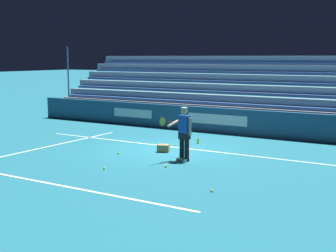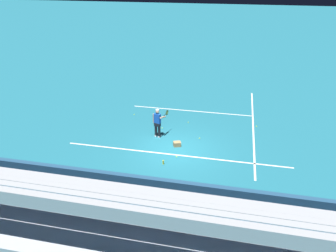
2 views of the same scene
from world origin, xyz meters
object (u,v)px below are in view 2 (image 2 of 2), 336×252
tennis_ball_toward_net (177,157)px  tennis_player (158,123)px  ball_box_cardboard (177,144)px  tennis_ball_stray_back (256,126)px  tennis_ball_midcourt (134,114)px  tennis_ball_on_baseline (162,128)px  tennis_ball_far_left (188,122)px  tennis_ball_near_player (199,138)px  water_bottle (163,162)px

tennis_ball_toward_net → tennis_player: bearing=126.3°
ball_box_cardboard → tennis_ball_toward_net: (0.20, -1.17, -0.10)m
tennis_ball_stray_back → tennis_ball_midcourt: (-7.96, 0.13, 0.00)m
tennis_ball_on_baseline → tennis_ball_stray_back: 5.85m
tennis_player → tennis_ball_far_left: 2.78m
tennis_ball_near_player → tennis_ball_midcourt: bearing=152.6°
tennis_ball_far_left → water_bottle: (-0.46, -5.06, 0.08)m
tennis_ball_midcourt → tennis_ball_far_left: 3.77m
tennis_ball_on_baseline → tennis_ball_toward_net: 3.47m
tennis_player → tennis_ball_toward_net: bearing=-53.7°
water_bottle → ball_box_cardboard: bearing=80.5°
tennis_ball_on_baseline → water_bottle: water_bottle is taller
tennis_ball_stray_back → tennis_ball_near_player: same height
tennis_ball_midcourt → water_bottle: water_bottle is taller
tennis_ball_far_left → tennis_ball_toward_net: (0.07, -4.26, 0.00)m
tennis_player → tennis_ball_midcourt: bearing=130.7°
ball_box_cardboard → tennis_ball_toward_net: 1.19m
tennis_player → tennis_ball_stray_back: (5.66, 2.56, -0.86)m
water_bottle → tennis_ball_near_player: bearing=65.1°
tennis_ball_near_player → tennis_ball_toward_net: (-0.90, -2.29, 0.00)m
tennis_player → tennis_ball_near_player: bearing=5.8°
tennis_ball_far_left → ball_box_cardboard: bearing=-92.5°
tennis_ball_on_baseline → tennis_ball_stray_back: size_ratio=1.00×
tennis_player → tennis_ball_near_player: size_ratio=25.98×
tennis_ball_on_baseline → tennis_ball_toward_net: (1.51, -3.13, 0.00)m
tennis_ball_on_baseline → water_bottle: 4.05m
tennis_ball_midcourt → tennis_ball_near_player: bearing=-27.4°
tennis_ball_toward_net → water_bottle: bearing=-123.5°
tennis_ball_midcourt → tennis_ball_far_left: bearing=-7.1°
ball_box_cardboard → tennis_ball_midcourt: (-3.61, 3.56, -0.10)m
tennis_player → tennis_ball_toward_net: 2.68m
tennis_player → water_bottle: (0.97, -2.84, -0.78)m
tennis_ball_midcourt → tennis_ball_toward_net: (3.81, -4.73, 0.00)m
tennis_ball_toward_net → ball_box_cardboard: bearing=99.7°
tennis_player → water_bottle: tennis_player is taller
tennis_ball_near_player → tennis_ball_far_left: bearing=116.2°
ball_box_cardboard → tennis_ball_near_player: (1.10, 1.12, -0.10)m
tennis_ball_on_baseline → tennis_ball_midcourt: (-2.30, 1.60, 0.00)m
tennis_ball_midcourt → ball_box_cardboard: bearing=-44.6°
tennis_ball_midcourt → tennis_ball_toward_net: size_ratio=1.00×
tennis_ball_far_left → water_bottle: water_bottle is taller
tennis_player → ball_box_cardboard: bearing=-33.9°
tennis_ball_stray_back → tennis_ball_toward_net: same height
ball_box_cardboard → tennis_ball_on_baseline: 2.35m
tennis_ball_midcourt → water_bottle: bearing=-59.3°
tennis_player → tennis_ball_near_player: (2.40, 0.24, -0.86)m
tennis_player → tennis_ball_stray_back: bearing=24.3°
ball_box_cardboard → tennis_ball_far_left: ball_box_cardboard is taller
tennis_player → tennis_ball_far_left: size_ratio=25.98×
tennis_ball_midcourt → water_bottle: size_ratio=0.30×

